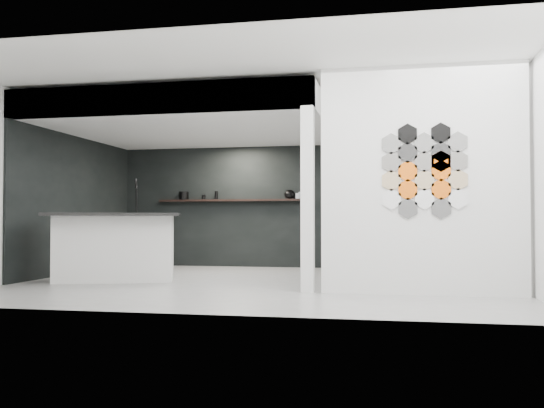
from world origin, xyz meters
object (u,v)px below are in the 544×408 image
(bottle_dark, at_px, (216,195))
(utensil_cup, at_px, (204,197))
(glass_bowl, at_px, (299,196))
(partition_panel, at_px, (422,180))
(kettle, at_px, (290,194))
(stockpot, at_px, (184,196))
(kitchen_island, at_px, (115,246))
(wall_basin, at_px, (84,224))
(glass_vase, at_px, (301,195))

(bottle_dark, xyz_separation_m, utensil_cup, (-0.26, 0.00, -0.04))
(glass_bowl, bearing_deg, partition_panel, -61.39)
(glass_bowl, distance_m, bottle_dark, 1.65)
(partition_panel, bearing_deg, kettle, 120.71)
(kettle, bearing_deg, stockpot, 161.88)
(kitchen_island, height_order, utensil_cup, kitchen_island)
(partition_panel, distance_m, kitchen_island, 4.54)
(bottle_dark, bearing_deg, utensil_cup, 180.00)
(partition_panel, distance_m, wall_basin, 5.78)
(kitchen_island, relative_size, stockpot, 10.95)
(stockpot, bearing_deg, kitchen_island, -89.28)
(partition_panel, distance_m, glass_bowl, 4.40)
(utensil_cup, bearing_deg, kitchen_island, -96.81)
(kitchen_island, bearing_deg, bottle_dark, 60.98)
(glass_bowl, height_order, utensil_cup, glass_bowl)
(stockpot, xyz_separation_m, utensil_cup, (0.41, 0.00, -0.03))
(stockpot, bearing_deg, glass_vase, 0.00)
(wall_basin, distance_m, glass_vase, 4.01)
(glass_vase, bearing_deg, wall_basin, -148.65)
(wall_basin, relative_size, kettle, 2.91)
(stockpot, relative_size, glass_bowl, 1.31)
(kettle, height_order, utensil_cup, kettle)
(stockpot, distance_m, kettle, 2.13)
(kettle, bearing_deg, glass_vase, -18.12)
(glass_vase, distance_m, utensil_cup, 1.94)
(stockpot, distance_m, glass_vase, 2.35)
(partition_panel, xyz_separation_m, glass_vase, (-2.08, 3.87, -0.02))
(stockpot, bearing_deg, kettle, 0.00)
(glass_bowl, relative_size, bottle_dark, 0.90)
(glass_vase, bearing_deg, stockpot, 180.00)
(partition_panel, bearing_deg, glass_vase, 118.23)
(bottle_dark, bearing_deg, kitchen_island, -101.46)
(glass_bowl, relative_size, utensil_cup, 1.63)
(partition_panel, distance_m, glass_vase, 4.39)
(glass_vase, bearing_deg, glass_bowl, 180.00)
(wall_basin, height_order, kitchen_island, kitchen_island)
(glass_bowl, xyz_separation_m, glass_vase, (0.03, 0.00, 0.01))
(stockpot, bearing_deg, glass_bowl, 0.00)
(glass_bowl, xyz_separation_m, utensil_cup, (-1.91, 0.00, -0.01))
(utensil_cup, bearing_deg, bottle_dark, 0.00)
(stockpot, distance_m, glass_bowl, 2.32)
(partition_panel, height_order, bottle_dark, partition_panel)
(stockpot, xyz_separation_m, glass_bowl, (2.32, 0.00, -0.03))
(stockpot, bearing_deg, utensil_cup, 0.00)
(kitchen_island, bearing_deg, wall_basin, 118.12)
(partition_panel, xyz_separation_m, wall_basin, (-5.46, 1.80, -0.55))
(partition_panel, distance_m, stockpot, 5.88)
(stockpot, bearing_deg, bottle_dark, 0.00)
(wall_basin, height_order, bottle_dark, bottle_dark)
(partition_panel, xyz_separation_m, kitchen_island, (-4.39, 0.75, -0.88))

